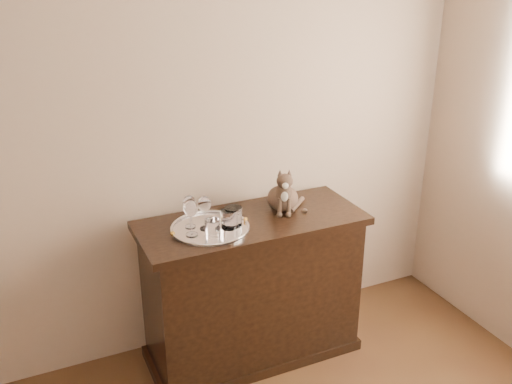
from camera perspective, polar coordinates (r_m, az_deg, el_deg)
wall_back at (r=2.93m, az=-13.86°, el=6.49°), size 4.00×0.10×2.70m
sideboard at (r=3.19m, az=-0.40°, el=-9.68°), size 1.20×0.50×0.85m
tray at (r=2.89m, az=-4.60°, el=-3.70°), size 0.40×0.40×0.01m
wine_glass_a at (r=2.87m, az=-6.65°, el=-1.93°), size 0.07×0.07×0.17m
wine_glass_c at (r=2.79m, az=-6.51°, el=-2.51°), size 0.07×0.07×0.19m
wine_glass_d at (r=2.85m, az=-5.16°, el=-2.05°), size 0.07×0.07×0.18m
tumbler_a at (r=2.86m, az=-2.73°, el=-2.72°), size 0.08×0.08×0.10m
tumbler_b at (r=2.79m, az=-4.37°, el=-3.60°), size 0.07×0.07×0.08m
tumbler_c at (r=2.88m, az=-2.28°, el=-2.46°), size 0.09×0.09×0.10m
cat at (r=3.06m, az=2.71°, el=0.52°), size 0.33×0.32×0.26m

